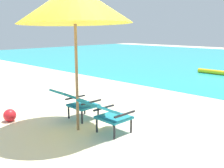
# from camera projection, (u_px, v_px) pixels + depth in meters

# --- Properties ---
(ground_plane) EXTENTS (40.00, 40.00, 0.00)m
(ground_plane) POSITION_uv_depth(u_px,v_px,m) (195.00, 92.00, 7.85)
(ground_plane) COLOR beige
(swim_buoy) EXTENTS (1.60, 0.18, 0.18)m
(swim_buoy) POSITION_uv_depth(u_px,v_px,m) (217.00, 72.00, 10.79)
(swim_buoy) COLOR yellow
(swim_buoy) RESTS_ON ocean_band
(lounge_chair_left) EXTENTS (0.56, 0.88, 0.68)m
(lounge_chair_left) POSITION_uv_depth(u_px,v_px,m) (76.00, 101.00, 5.30)
(lounge_chair_left) COLOR teal
(lounge_chair_left) RESTS_ON ground_plane
(lounge_chair_right) EXTENTS (0.56, 0.88, 0.68)m
(lounge_chair_right) POSITION_uv_depth(u_px,v_px,m) (107.00, 113.00, 4.55)
(lounge_chair_right) COLOR teal
(lounge_chair_right) RESTS_ON ground_plane
(beach_umbrella_center) EXTENTS (2.28, 2.27, 2.56)m
(beach_umbrella_center) POSITION_uv_depth(u_px,v_px,m) (75.00, 4.00, 4.43)
(beach_umbrella_center) COLOR olive
(beach_umbrella_center) RESTS_ON ground_plane
(beach_ball) EXTENTS (0.25, 0.25, 0.25)m
(beach_ball) POSITION_uv_depth(u_px,v_px,m) (10.00, 115.00, 5.30)
(beach_ball) COLOR red
(beach_ball) RESTS_ON ground_plane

